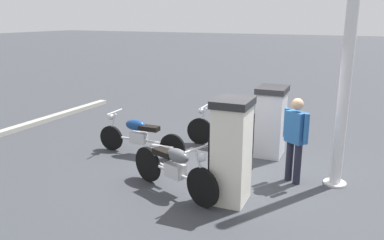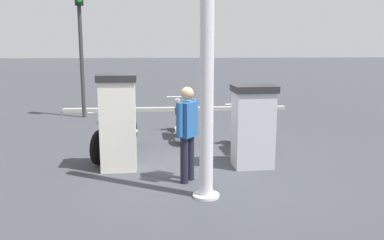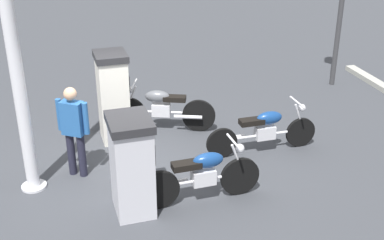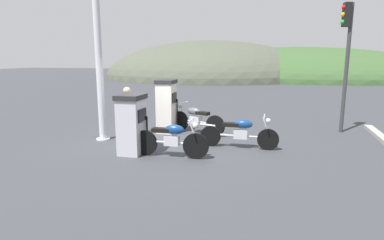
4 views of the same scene
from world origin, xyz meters
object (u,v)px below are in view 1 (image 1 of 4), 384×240
fuel_pump_near (271,121)px  canopy_support_pole (348,57)px  motorcycle_extra (139,135)px  attendant_person (295,135)px  fuel_pump_far (231,151)px  motorcycle_far_pump (174,168)px  motorcycle_near_pump (225,128)px

fuel_pump_near → canopy_support_pole: canopy_support_pole is taller
motorcycle_extra → attendant_person: 3.36m
fuel_pump_near → attendant_person: 1.47m
fuel_pump_far → canopy_support_pole: (-1.49, -1.43, 1.42)m
fuel_pump_near → attendant_person: (-0.77, 1.25, 0.13)m
fuel_pump_far → motorcycle_extra: 2.86m
fuel_pump_near → motorcycle_far_pump: bearing=70.0°
fuel_pump_near → canopy_support_pole: bearing=145.8°
fuel_pump_far → attendant_person: bearing=-122.7°
fuel_pump_near → attendant_person: bearing=121.6°
motorcycle_near_pump → canopy_support_pole: size_ratio=0.41×
fuel_pump_near → motorcycle_extra: bearing=26.1°
fuel_pump_near → motorcycle_extra: 2.87m
canopy_support_pole → fuel_pump_near: bearing=-34.2°
motorcycle_extra → canopy_support_pole: bearing=-176.5°
fuel_pump_near → motorcycle_extra: size_ratio=0.71×
fuel_pump_far → motorcycle_far_pump: size_ratio=0.88×
motorcycle_far_pump → motorcycle_extra: motorcycle_far_pump is taller
motorcycle_near_pump → motorcycle_extra: (1.51, 1.27, -0.02)m
fuel_pump_far → motorcycle_near_pump: size_ratio=0.89×
fuel_pump_far → motorcycle_far_pump: (0.95, 0.17, -0.40)m
fuel_pump_far → motorcycle_extra: (2.56, -1.19, -0.43)m
motorcycle_far_pump → attendant_person: (-1.72, -1.37, 0.43)m
motorcycle_near_pump → attendant_person: size_ratio=1.23×
fuel_pump_near → motorcycle_near_pump: (1.05, -0.02, -0.30)m
fuel_pump_far → attendant_person: size_ratio=1.09×
attendant_person → motorcycle_extra: bearing=0.1°
motorcycle_extra → canopy_support_pole: 4.46m
fuel_pump_near → fuel_pump_far: size_ratio=0.88×
fuel_pump_near → attendant_person: size_ratio=0.96×
motorcycle_far_pump → canopy_support_pole: 3.44m
fuel_pump_far → motorcycle_extra: fuel_pump_far is taller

